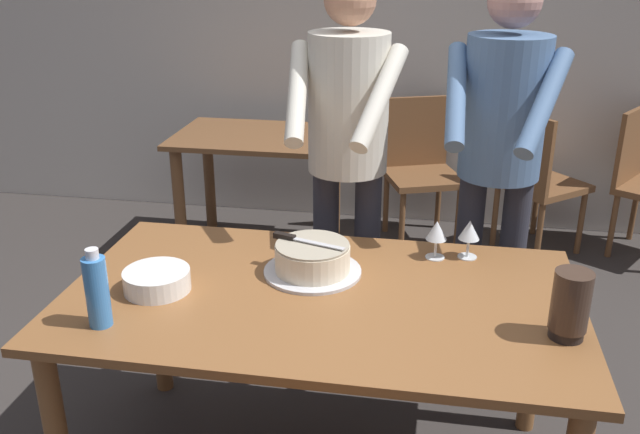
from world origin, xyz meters
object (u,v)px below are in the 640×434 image
(person_cutting_cake, at_px, (347,141))
(plate_stack, at_px, (157,280))
(cake_on_platter, at_px, (312,260))
(background_table, at_px, (259,160))
(cake_knife, at_px, (294,239))
(person_standing_beside, at_px, (500,146))
(hurricane_lamp, at_px, (570,305))
(water_bottle, at_px, (97,291))
(background_chair_0, at_px, (420,164))
(main_dining_table, at_px, (321,320))
(background_chair_2, at_px, (534,177))
(wine_glass_near, at_px, (437,232))
(wine_glass_far, at_px, (469,231))

(person_cutting_cake, bearing_deg, plate_stack, -124.64)
(cake_on_platter, xyz_separation_m, background_table, (-0.66, 1.78, -0.22))
(cake_knife, xyz_separation_m, person_standing_beside, (0.71, 0.56, 0.21))
(hurricane_lamp, height_order, person_cutting_cake, person_cutting_cake)
(water_bottle, height_order, background_chair_0, water_bottle)
(main_dining_table, xyz_separation_m, plate_stack, (-0.54, -0.07, 0.13))
(background_chair_0, bearing_deg, background_table, -159.60)
(plate_stack, relative_size, person_cutting_cake, 0.13)
(water_bottle, xyz_separation_m, background_chair_2, (1.55, 2.45, -0.37))
(hurricane_lamp, xyz_separation_m, person_cutting_cake, (-0.76, 0.83, 0.22))
(cake_knife, bearing_deg, cake_on_platter, -17.37)
(wine_glass_near, relative_size, person_standing_beside, 0.08)
(cake_knife, bearing_deg, plate_stack, -150.70)
(hurricane_lamp, height_order, background_chair_0, hurricane_lamp)
(background_table, bearing_deg, cake_on_platter, -69.63)
(cake_knife, bearing_deg, wine_glass_near, 20.04)
(water_bottle, distance_m, hurricane_lamp, 1.38)
(plate_stack, xyz_separation_m, water_bottle, (-0.08, -0.24, 0.08))
(main_dining_table, height_order, hurricane_lamp, hurricane_lamp)
(plate_stack, xyz_separation_m, background_chair_2, (1.47, 2.21, -0.29))
(wine_glass_far, relative_size, person_standing_beside, 0.08)
(plate_stack, height_order, person_cutting_cake, person_cutting_cake)
(wine_glass_far, height_order, person_standing_beside, person_standing_beside)
(wine_glass_far, height_order, water_bottle, water_bottle)
(hurricane_lamp, xyz_separation_m, background_table, (-1.46, 2.06, -0.28))
(hurricane_lamp, bearing_deg, background_table, 125.37)
(background_table, bearing_deg, cake_knife, -71.38)
(main_dining_table, distance_m, water_bottle, 0.72)
(cake_knife, xyz_separation_m, background_table, (-0.59, 1.76, -0.29))
(hurricane_lamp, height_order, background_chair_2, hurricane_lamp)
(cake_on_platter, bearing_deg, person_standing_beside, 42.01)
(person_cutting_cake, bearing_deg, background_table, 119.71)
(cake_on_platter, bearing_deg, wine_glass_near, 25.46)
(cake_on_platter, height_order, hurricane_lamp, hurricane_lamp)
(main_dining_table, bearing_deg, plate_stack, -172.77)
(person_cutting_cake, relative_size, background_table, 1.72)
(background_chair_0, relative_size, background_chair_2, 1.00)
(wine_glass_near, height_order, background_table, wine_glass_near)
(plate_stack, bearing_deg, background_table, 95.13)
(cake_on_platter, relative_size, background_chair_2, 0.38)
(person_cutting_cake, bearing_deg, main_dining_table, -88.99)
(main_dining_table, distance_m, background_chair_2, 2.34)
(cake_knife, xyz_separation_m, person_cutting_cake, (0.11, 0.53, 0.21))
(background_chair_0, bearing_deg, cake_on_platter, -97.94)
(person_cutting_cake, xyz_separation_m, background_chair_0, (0.26, 1.59, -0.58))
(water_bottle, relative_size, person_standing_beside, 0.15)
(main_dining_table, xyz_separation_m, person_cutting_cake, (-0.01, 0.69, 0.43))
(plate_stack, distance_m, background_table, 2.01)
(cake_on_platter, bearing_deg, wine_glass_far, 22.65)
(cake_on_platter, relative_size, person_standing_beside, 0.20)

